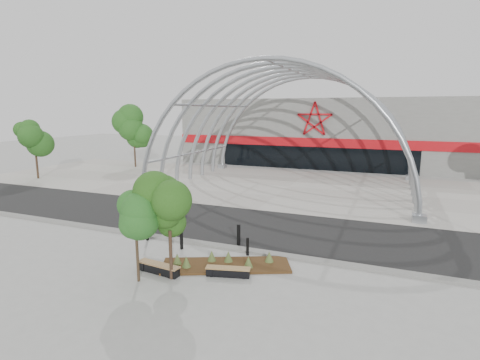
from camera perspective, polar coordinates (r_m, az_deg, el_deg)
The scene contains 18 objects.
ground at distance 19.25m, azimuth -4.57°, elevation -9.67°, with size 140.00×140.00×0.00m, color #979792.
road at distance 22.26m, azimuth -0.49°, elevation -6.79°, with size 140.00×7.00×0.02m, color black.
forecourt at distance 33.31m, azimuth 7.50°, elevation -1.00°, with size 60.00×17.00×0.04m, color #A7A197.
kerb at distance 19.02m, azimuth -4.92°, elevation -9.74°, with size 60.00×0.50×0.12m, color slate.
arena_building at distance 50.29m, azimuth 12.90°, elevation 7.28°, with size 34.00×15.24×8.00m.
vault_canopy at distance 33.31m, azimuth 7.50°, elevation -1.01°, with size 20.80×15.80×20.36m.
planting_bed at distance 16.58m, azimuth -2.40°, elevation -12.57°, with size 5.68×3.80×0.58m.
street_tree_0 at distance 14.97m, azimuth -15.63°, elevation -5.90°, with size 1.53×1.53×3.49m.
street_tree_1 at distance 14.78m, azimuth -10.75°, elevation -4.53°, with size 1.68×1.68×3.96m.
bench_0 at distance 16.27m, azimuth -12.28°, elevation -13.05°, with size 2.01×0.65×0.41m.
bench_1 at distance 15.66m, azimuth -1.83°, elevation -13.82°, with size 1.86×0.84×0.38m.
bollard_0 at distance 20.15m, azimuth -13.95°, elevation -7.58°, with size 0.15×0.15×0.97m, color black.
bollard_1 at distance 20.63m, azimuth -10.81°, elevation -6.79°, with size 0.18×0.18×1.13m, color black.
bollard_2 at distance 18.57m, azimuth -8.91°, elevation -8.90°, with size 0.16×0.16×1.00m, color black.
bollard_3 at distance 18.80m, azimuth -0.21°, elevation -8.38°, with size 0.17×0.17×1.09m, color black.
bollard_4 at distance 17.64m, azimuth 1.17°, elevation -10.10°, with size 0.14×0.14×0.85m, color black.
bg_tree_0 at distance 45.86m, azimuth -15.92°, elevation 7.66°, with size 3.00×3.00×6.45m.
bg_tree_2 at distance 41.55m, azimuth -28.84°, elevation 5.42°, with size 2.55×2.55×5.38m.
Camera 1 is at (8.21, -16.10, 6.65)m, focal length 28.00 mm.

